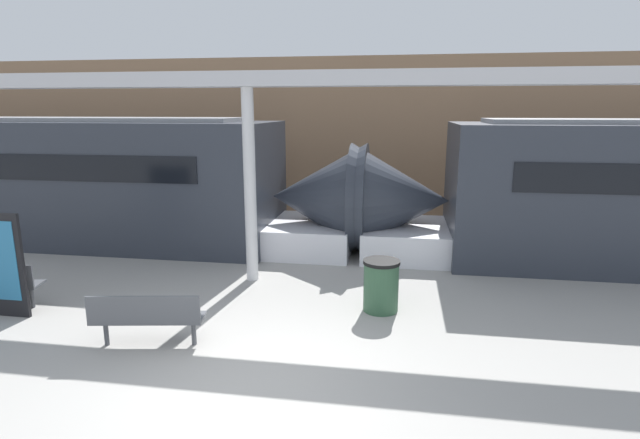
% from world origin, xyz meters
% --- Properties ---
extents(ground_plane, '(60.00, 60.00, 0.00)m').
position_xyz_m(ground_plane, '(0.00, 0.00, 0.00)').
color(ground_plane, '#9E9B96').
extents(station_wall, '(56.00, 0.20, 5.00)m').
position_xyz_m(station_wall, '(0.00, 10.50, 2.50)').
color(station_wall, '#937051').
rests_on(station_wall, ground_plane).
extents(bench_near, '(1.66, 0.71, 0.84)m').
position_xyz_m(bench_near, '(-1.78, 0.74, 0.50)').
color(bench_near, '#4C4F54').
rests_on(bench_near, ground_plane).
extents(trash_bin, '(0.63, 0.63, 0.90)m').
position_xyz_m(trash_bin, '(1.51, 2.67, 0.45)').
color(trash_bin, '#2D5138').
rests_on(trash_bin, ground_plane).
extents(support_column_near, '(0.24, 0.24, 3.82)m').
position_xyz_m(support_column_near, '(-1.14, 3.87, 1.91)').
color(support_column_near, silver).
rests_on(support_column_near, ground_plane).
extents(canopy_beam, '(28.00, 0.60, 0.28)m').
position_xyz_m(canopy_beam, '(-1.14, 3.87, 3.96)').
color(canopy_beam, '#B7B7BC').
rests_on(canopy_beam, support_column_near).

